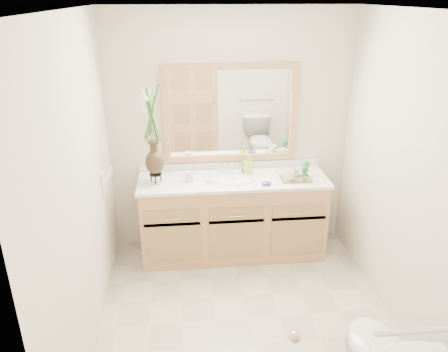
{
  "coord_description": "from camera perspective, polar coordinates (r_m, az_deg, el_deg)",
  "views": [
    {
      "loc": [
        -0.48,
        -2.85,
        2.49
      ],
      "look_at": [
        -0.13,
        0.65,
        1.01
      ],
      "focal_mm": 35.0,
      "sensor_mm": 36.0,
      "label": 1
    }
  ],
  "objects": [
    {
      "name": "goblet_front",
      "position": [
        4.18,
        10.48,
        0.72
      ],
      "size": [
        0.07,
        0.07,
        0.15
      ],
      "color": "#256F35",
      "rests_on": "tray"
    },
    {
      "name": "mirror",
      "position": [
        4.3,
        0.86,
        8.11
      ],
      "size": [
        1.32,
        0.04,
        0.97
      ],
      "color": "white",
      "rests_on": "wall_back"
    },
    {
      "name": "door",
      "position": [
        2.17,
        0.54,
        -20.65
      ],
      "size": [
        0.8,
        0.03,
        2.0
      ],
      "primitive_type": "cube",
      "color": "tan",
      "rests_on": "floor"
    },
    {
      "name": "grab_bar",
      "position": [
        2.51,
        25.11,
        -17.79
      ],
      "size": [
        0.55,
        0.03,
        0.03
      ],
      "primitive_type": "cylinder",
      "rotation": [
        0.0,
        1.57,
        0.0
      ],
      "color": "silver",
      "rests_on": "wall_front"
    },
    {
      "name": "goblet_back",
      "position": [
        4.31,
        10.71,
        1.36
      ],
      "size": [
        0.07,
        0.07,
        0.15
      ],
      "color": "#256F35",
      "rests_on": "tray"
    },
    {
      "name": "tray",
      "position": [
        4.27,
        9.34,
        -0.35
      ],
      "size": [
        0.29,
        0.2,
        0.01
      ],
      "primitive_type": "cube",
      "rotation": [
        0.0,
        0.0,
        -0.02
      ],
      "color": "brown",
      "rests_on": "counter"
    },
    {
      "name": "mug_left",
      "position": [
        4.19,
        8.52,
        0.05
      ],
      "size": [
        0.11,
        0.1,
        0.1
      ],
      "primitive_type": "imported",
      "rotation": [
        0.0,
        0.0,
        0.11
      ],
      "color": "silver",
      "rests_on": "tray"
    },
    {
      "name": "switch_plate",
      "position": [
        3.98,
        -15.52,
        -0.41
      ],
      "size": [
        0.02,
        0.12,
        0.12
      ],
      "primitive_type": "cube",
      "color": "white",
      "rests_on": "wall_left"
    },
    {
      "name": "wall_back",
      "position": [
        4.37,
        0.81,
        5.59
      ],
      "size": [
        2.4,
        0.02,
        2.4
      ],
      "primitive_type": "cube",
      "color": "white",
      "rests_on": "floor"
    },
    {
      "name": "ceiling",
      "position": [
        2.89,
        4.04,
        20.9
      ],
      "size": [
        2.4,
        2.6,
        0.02
      ],
      "primitive_type": "cube",
      "color": "white",
      "rests_on": "wall_back"
    },
    {
      "name": "wall_front",
      "position": [
        2.07,
        9.21,
        -16.1
      ],
      "size": [
        2.4,
        0.02,
        2.4
      ],
      "primitive_type": "cube",
      "color": "white",
      "rests_on": "floor"
    },
    {
      "name": "counter",
      "position": [
        4.24,
        1.21,
        -0.53
      ],
      "size": [
        1.84,
        0.57,
        0.03
      ],
      "primitive_type": "cube",
      "color": "white",
      "rests_on": "vanity"
    },
    {
      "name": "vanity",
      "position": [
        4.42,
        1.17,
        -5.47
      ],
      "size": [
        1.8,
        0.55,
        0.8
      ],
      "color": "tan",
      "rests_on": "floor"
    },
    {
      "name": "sink",
      "position": [
        4.24,
        1.23,
        -1.1
      ],
      "size": [
        0.38,
        0.34,
        0.23
      ],
      "color": "white",
      "rests_on": "counter"
    },
    {
      "name": "soap_dish",
      "position": [
        4.15,
        -1.94,
        -0.71
      ],
      "size": [
        0.09,
        0.09,
        0.03
      ],
      "color": "silver",
      "rests_on": "counter"
    },
    {
      "name": "flower_vase",
      "position": [
        4.01,
        -9.36,
        6.79
      ],
      "size": [
        0.21,
        0.21,
        0.85
      ],
      "rotation": [
        0.0,
        0.0,
        -0.19
      ],
      "color": "black",
      "rests_on": "counter"
    },
    {
      "name": "purple_dish",
      "position": [
        4.11,
        5.55,
        -0.95
      ],
      "size": [
        0.11,
        0.09,
        0.03
      ],
      "primitive_type": "ellipsoid",
      "rotation": [
        0.0,
        0.0,
        0.18
      ],
      "color": "#5D2777",
      "rests_on": "counter"
    },
    {
      "name": "tumbler",
      "position": [
        4.18,
        -4.53,
        -0.04
      ],
      "size": [
        0.07,
        0.07,
        0.09
      ],
      "primitive_type": "cylinder",
      "color": "silver",
      "rests_on": "counter"
    },
    {
      "name": "floor",
      "position": [
        3.82,
        3.0,
        -18.03
      ],
      "size": [
        2.6,
        2.6,
        0.0
      ],
      "primitive_type": "plane",
      "color": "#BBB7A0",
      "rests_on": "ground"
    },
    {
      "name": "wall_right",
      "position": [
        3.55,
        22.95,
        -0.46
      ],
      "size": [
        0.02,
        2.6,
        2.4
      ],
      "primitive_type": "cube",
      "color": "white",
      "rests_on": "floor"
    },
    {
      "name": "wall_left",
      "position": [
        3.21,
        -18.22,
        -2.15
      ],
      "size": [
        0.02,
        2.6,
        2.4
      ],
      "primitive_type": "cube",
      "color": "white",
      "rests_on": "floor"
    },
    {
      "name": "mug_right",
      "position": [
        4.3,
        9.28,
        0.57
      ],
      "size": [
        0.12,
        0.12,
        0.09
      ],
      "primitive_type": "imported",
      "rotation": [
        0.0,
        0.0,
        0.58
      ],
      "color": "silver",
      "rests_on": "tray"
    },
    {
      "name": "soap_bottle",
      "position": [
        4.34,
        3.11,
        1.42
      ],
      "size": [
        0.09,
        0.09,
        0.17
      ],
      "primitive_type": "imported",
      "rotation": [
        0.0,
        0.0,
        0.13
      ],
      "color": "#99DA33",
      "rests_on": "counter"
    }
  ]
}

